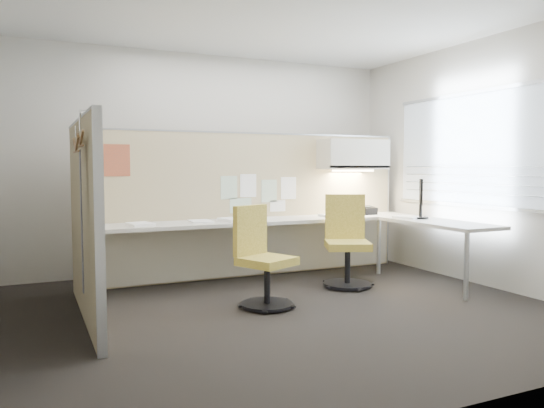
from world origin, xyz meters
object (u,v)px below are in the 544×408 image
chair_left (261,260)px  chair_right (347,244)px  monitor (421,196)px  desk (296,230)px  phone (367,210)px

chair_left → chair_right: (1.24, 0.42, 0.03)m
chair_left → monitor: 2.31m
desk → phone: 1.16m
chair_left → chair_right: 1.31m
chair_left → phone: (1.98, 1.09, 0.33)m
desk → monitor: bearing=-23.0°
monitor → desk: bearing=105.4°
phone → desk: bearing=-175.6°
chair_right → phone: size_ratio=4.59×
desk → chair_right: 0.64m
chair_left → phone: 2.29m
phone → chair_right: bearing=-142.2°
desk → monitor: 1.54m
chair_left → chair_right: bearing=-6.3°
monitor → chair_left: bearing=137.0°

